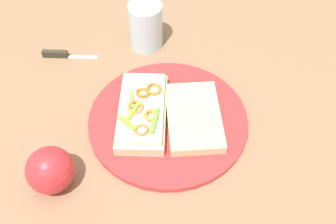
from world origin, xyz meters
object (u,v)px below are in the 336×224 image
at_px(bread_slice_side, 194,116).
at_px(sandwich, 142,112).
at_px(apple_1, 50,170).
at_px(drinking_glass, 146,26).
at_px(knife, 61,54).
at_px(plate, 168,120).

bearing_deg(bread_slice_side, sandwich, 84.07).
xyz_separation_m(apple_1, drinking_glass, (-0.12, -0.37, 0.01)).
bearing_deg(drinking_glass, bread_slice_side, 117.72).
bearing_deg(drinking_glass, sandwich, 94.61).
distance_m(drinking_glass, knife, 0.20).
bearing_deg(drinking_glass, plate, 106.70).
xyz_separation_m(bread_slice_side, apple_1, (0.23, 0.15, 0.02)).
distance_m(plate, bread_slice_side, 0.05).
relative_size(apple_1, drinking_glass, 0.78).
relative_size(bread_slice_side, apple_1, 1.99).
bearing_deg(apple_1, knife, -78.12).
xyz_separation_m(sandwich, knife, (0.20, -0.17, -0.02)).
height_order(apple_1, drinking_glass, drinking_glass).
distance_m(sandwich, knife, 0.26).
relative_size(plate, sandwich, 1.65).
height_order(bread_slice_side, apple_1, apple_1).
bearing_deg(bread_slice_side, apple_1, 113.77).
height_order(drinking_glass, knife, drinking_glass).
height_order(sandwich, drinking_glass, drinking_glass).
xyz_separation_m(bread_slice_side, knife, (0.30, -0.16, -0.01)).
distance_m(bread_slice_side, knife, 0.34).
distance_m(bread_slice_side, apple_1, 0.28).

